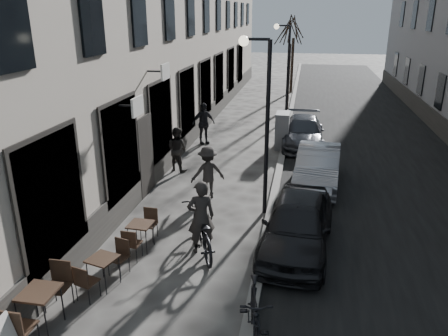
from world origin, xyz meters
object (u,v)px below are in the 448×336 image
(bistro_set_b, at_px, (103,269))
(moped, at_px, (255,315))
(pedestrian_near, at_px, (177,149))
(car_far, at_px, (303,132))
(car_mid, at_px, (318,166))
(pedestrian_far, at_px, (203,124))
(tree_near, at_px, (290,30))
(bistro_set_a, at_px, (40,306))
(bicycle, at_px, (201,230))
(streetlamp_far, at_px, (285,62))
(streetlamp_near, at_px, (262,108))
(utility_cabinet, at_px, (282,130))
(car_near, at_px, (297,224))
(pedestrian_mid, at_px, (208,172))
(bistro_set_c, at_px, (141,233))
(tree_far, at_px, (294,27))

(bistro_set_b, relative_size, moped, 0.74)
(pedestrian_near, xyz_separation_m, car_far, (4.60, 4.17, -0.21))
(pedestrian_near, bearing_deg, car_mid, -163.77)
(car_mid, xyz_separation_m, car_far, (-0.57, 4.69, -0.04))
(pedestrian_near, height_order, pedestrian_far, pedestrian_far)
(tree_near, relative_size, bistro_set_a, 3.42)
(tree_near, xyz_separation_m, bicycle, (-1.23, -17.53, -4.08))
(streetlamp_far, xyz_separation_m, car_mid, (1.74, -9.42, -2.49))
(bistro_set_a, height_order, bistro_set_b, bistro_set_a)
(streetlamp_near, xyz_separation_m, utility_cabinet, (0.27, 6.74, -2.37))
(utility_cabinet, bearing_deg, car_near, -83.67)
(pedestrian_near, bearing_deg, streetlamp_near, 159.84)
(bistro_set_a, height_order, car_near, car_near)
(streetlamp_far, bearing_deg, tree_near, 88.62)
(pedestrian_mid, distance_m, moped, 6.71)
(bicycle, bearing_deg, bistro_set_b, 21.75)
(pedestrian_mid, relative_size, car_far, 0.39)
(tree_near, relative_size, car_far, 1.32)
(bistro_set_c, height_order, car_mid, car_mid)
(bicycle, distance_m, car_mid, 5.87)
(bistro_set_c, xyz_separation_m, car_far, (3.86, 9.95, 0.20))
(car_near, bearing_deg, bicycle, -161.50)
(streetlamp_far, bearing_deg, moped, -88.29)
(streetlamp_far, bearing_deg, pedestrian_near, -111.08)
(pedestrian_mid, bearing_deg, streetlamp_near, 126.79)
(bistro_set_a, height_order, bicycle, bicycle)
(car_near, distance_m, car_far, 9.25)
(tree_far, distance_m, bistro_set_b, 25.88)
(car_near, bearing_deg, streetlamp_near, 125.83)
(pedestrian_far, bearing_deg, car_mid, -76.34)
(bistro_set_b, bearing_deg, streetlamp_far, 94.61)
(bistro_set_c, height_order, car_far, car_far)
(utility_cabinet, relative_size, car_mid, 0.39)
(streetlamp_far, bearing_deg, bistro_set_c, -100.38)
(streetlamp_far, height_order, car_far, streetlamp_far)
(tree_far, distance_m, bistro_set_a, 27.40)
(streetlamp_near, bearing_deg, bistro_set_b, -123.72)
(car_mid, xyz_separation_m, moped, (-1.22, -8.07, -0.08))
(tree_far, distance_m, car_near, 23.34)
(bistro_set_a, xyz_separation_m, bicycle, (2.31, 3.32, 0.07))
(pedestrian_near, relative_size, pedestrian_mid, 0.98)
(moped, bearing_deg, bistro_set_c, 129.22)
(pedestrian_near, height_order, car_near, pedestrian_near)
(streetlamp_far, height_order, bistro_set_a, streetlamp_far)
(tree_near, bearing_deg, moped, -88.74)
(tree_near, relative_size, car_near, 1.40)
(tree_far, bearing_deg, moped, -89.03)
(pedestrian_far, bearing_deg, pedestrian_near, -129.18)
(tree_far, relative_size, car_mid, 1.41)
(bicycle, xyz_separation_m, pedestrian_far, (-2.11, 9.26, 0.36))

